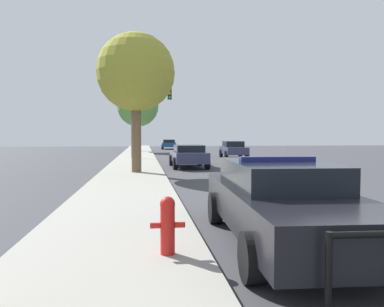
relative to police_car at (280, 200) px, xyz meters
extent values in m
plane|color=#3D3D42|center=(2.25, 0.62, -0.75)|extent=(110.00, 110.00, 0.00)
cube|color=#99968C|center=(-2.85, 0.62, -0.69)|extent=(3.00, 110.00, 0.13)
cube|color=black|center=(0.00, -0.05, -0.10)|extent=(2.09, 5.25, 0.64)
cube|color=black|center=(0.01, 0.20, 0.43)|extent=(1.71, 2.76, 0.43)
cylinder|color=black|center=(-0.98, -1.61, -0.42)|extent=(0.27, 0.67, 0.66)
cylinder|color=black|center=(0.97, 1.50, -0.42)|extent=(0.27, 0.67, 0.66)
cylinder|color=black|center=(-0.82, 1.59, -0.42)|extent=(0.27, 0.67, 0.66)
cylinder|color=black|center=(-0.55, -2.73, -0.19)|extent=(0.07, 0.07, 0.75)
cylinder|color=black|center=(-0.14, -2.75, 0.15)|extent=(0.87, 0.11, 0.07)
cube|color=navy|center=(0.01, 0.20, 0.69)|extent=(1.33, 0.27, 0.09)
cube|color=navy|center=(0.92, -0.10, -0.07)|extent=(0.19, 3.72, 0.18)
cylinder|color=red|center=(-1.98, -0.72, -0.27)|extent=(0.21, 0.21, 0.71)
sphere|color=red|center=(-1.98, -0.72, 0.12)|extent=(0.22, 0.22, 0.22)
cylinder|color=red|center=(-2.16, -0.72, -0.20)|extent=(0.15, 0.08, 0.08)
cylinder|color=red|center=(-1.80, -0.72, -0.20)|extent=(0.15, 0.08, 0.08)
cylinder|color=#424247|center=(-3.13, 22.44, 2.12)|extent=(0.16, 0.16, 5.48)
cylinder|color=#424247|center=(-1.71, 22.44, 4.70)|extent=(2.84, 0.11, 0.11)
cube|color=black|center=(-0.29, 22.44, 4.25)|extent=(0.30, 0.24, 0.90)
sphere|color=red|center=(-0.29, 22.31, 4.55)|extent=(0.20, 0.20, 0.20)
sphere|color=orange|center=(-0.29, 22.31, 4.25)|extent=(0.20, 0.20, 0.20)
sphere|color=green|center=(-0.29, 22.31, 3.95)|extent=(0.20, 0.20, 0.20)
cube|color=#333856|center=(0.26, 15.19, -0.13)|extent=(1.80, 4.29, 0.58)
cube|color=black|center=(0.26, 14.98, 0.35)|extent=(1.54, 2.23, 0.38)
cylinder|color=black|center=(-0.62, 16.52, -0.42)|extent=(0.24, 0.66, 0.66)
cylinder|color=black|center=(1.12, 16.52, -0.42)|extent=(0.24, 0.66, 0.66)
cylinder|color=black|center=(-0.61, 13.86, -0.42)|extent=(0.24, 0.66, 0.66)
cylinder|color=black|center=(1.14, 13.87, -0.42)|extent=(0.24, 0.66, 0.66)
cube|color=#333856|center=(4.93, 23.37, -0.13)|extent=(1.89, 4.19, 0.58)
cube|color=black|center=(4.94, 23.57, 0.38)|extent=(1.55, 2.21, 0.45)
cylinder|color=black|center=(5.68, 22.06, -0.42)|extent=(0.27, 0.67, 0.66)
cylinder|color=black|center=(4.05, 22.14, -0.42)|extent=(0.27, 0.67, 0.66)
cylinder|color=black|center=(5.82, 24.60, -0.42)|extent=(0.27, 0.67, 0.66)
cylinder|color=black|center=(4.18, 24.68, -0.42)|extent=(0.27, 0.67, 0.66)
cube|color=navy|center=(1.09, 42.97, -0.16)|extent=(2.01, 4.09, 0.55)
cube|color=black|center=(1.07, 42.77, 0.31)|extent=(1.63, 2.17, 0.39)
cylinder|color=black|center=(0.33, 44.26, -0.43)|extent=(0.29, 0.66, 0.64)
cylinder|color=black|center=(2.02, 44.14, -0.43)|extent=(0.29, 0.66, 0.64)
cylinder|color=black|center=(0.15, 41.80, -0.43)|extent=(0.29, 0.66, 0.64)
cylinder|color=black|center=(1.85, 41.68, -0.43)|extent=(0.29, 0.66, 0.64)
cylinder|color=brown|center=(-2.63, 11.53, 1.20)|extent=(0.46, 0.46, 3.64)
sphere|color=#999933|center=(-2.63, 11.53, 4.02)|extent=(3.62, 3.62, 3.62)
cylinder|color=#4C3823|center=(-2.85, 34.79, 1.20)|extent=(0.36, 0.36, 3.64)
sphere|color=#5B9947|center=(-2.85, 34.79, 4.24)|extent=(4.44, 4.44, 4.44)
camera|label=1|loc=(-2.33, -6.10, 1.12)|focal=35.00mm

